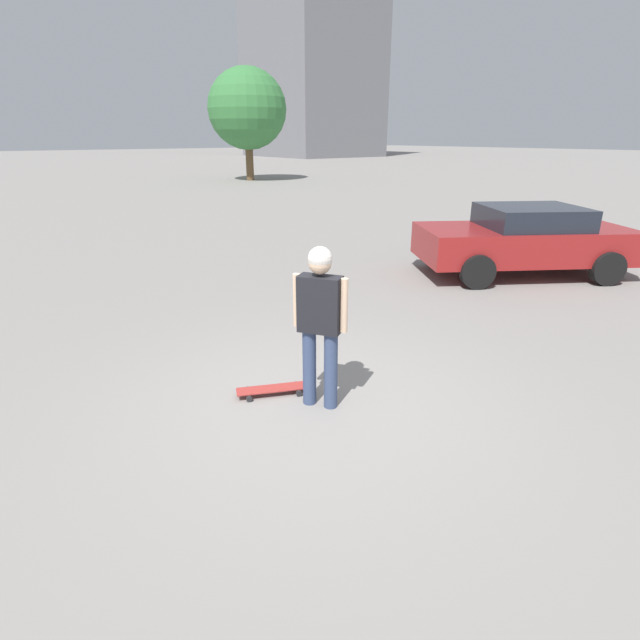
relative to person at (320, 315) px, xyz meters
The scene contains 6 objects.
ground_plane 1.02m from the person, ahead, with size 220.00×220.00×0.00m, color gray.
person is the anchor object (origin of this frame).
skateboard 1.11m from the person, 120.03° to the left, with size 0.81×0.50×0.08m.
car_parked_near 6.76m from the person, 15.22° to the left, with size 4.47×3.73×1.39m.
building_block_distant 71.12m from the person, 53.86° to the left, with size 13.58×15.73×31.52m.
tree_distant 29.06m from the person, 61.92° to the left, with size 4.82×4.82×6.66m.
Camera 1 is at (-2.82, -3.74, 2.70)m, focal length 28.00 mm.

